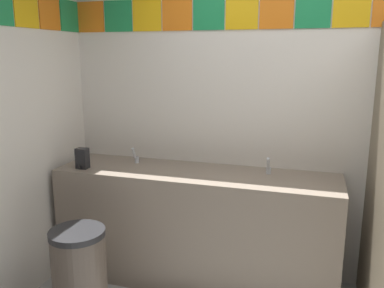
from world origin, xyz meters
name	(u,v)px	position (x,y,z in m)	size (l,w,h in m)	color
wall_back	(306,120)	(0.00, 1.45, 1.27)	(3.79, 0.09, 2.53)	silver
vanity_counter	(195,225)	(-0.78, 1.13, 0.45)	(2.14, 0.57, 0.89)	gray
faucet_left	(136,157)	(-1.31, 1.22, 0.94)	(0.04, 0.10, 0.14)	silver
faucet_right	(268,168)	(-0.24, 1.22, 0.94)	(0.04, 0.10, 0.14)	silver
soap_dispenser	(82,158)	(-1.65, 0.97, 0.97)	(0.09, 0.09, 0.16)	black
trash_bin	(80,277)	(-1.35, 0.40, 0.33)	(0.36, 0.36, 0.66)	brown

